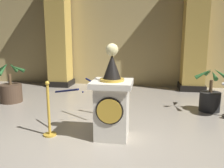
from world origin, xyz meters
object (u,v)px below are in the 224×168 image
stanchion_far (49,117)px  potted_palm_right (210,98)px  pedestal_clock (112,102)px  stanchion_near (111,100)px  potted_palm_left (11,91)px

stanchion_far → potted_palm_right: bearing=31.4°
pedestal_clock → stanchion_near: (-0.21, 1.15, -0.28)m
potted_palm_left → potted_palm_right: bearing=-0.0°
stanchion_near → stanchion_far: (-0.95, -1.25, -0.01)m
pedestal_clock → potted_palm_left: 3.69m
potted_palm_left → potted_palm_right: (5.28, -0.00, 0.01)m
stanchion_far → potted_palm_left: size_ratio=0.91×
stanchion_near → potted_palm_right: potted_palm_right is taller
stanchion_near → potted_palm_left: 3.03m
stanchion_far → pedestal_clock: bearing=4.9°
stanchion_near → stanchion_far: stanchion_near is taller
stanchion_near → potted_palm_left: size_ratio=0.94×
potted_palm_right → stanchion_far: bearing=-148.6°
pedestal_clock → potted_palm_right: pedestal_clock is taller
pedestal_clock → stanchion_near: size_ratio=1.60×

